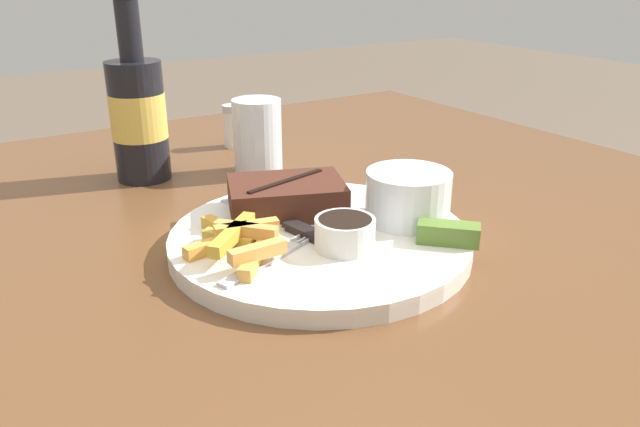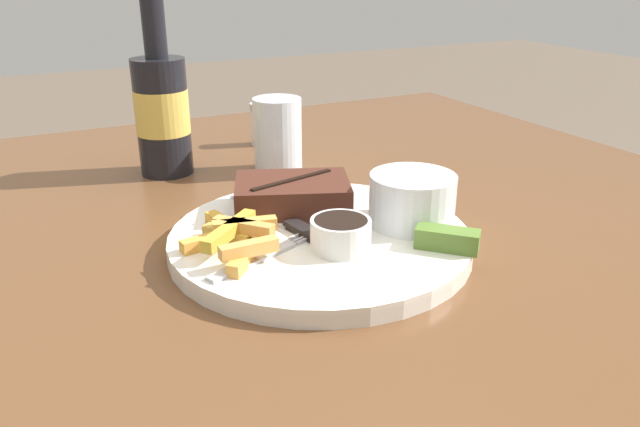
{
  "view_description": "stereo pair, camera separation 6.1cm",
  "coord_description": "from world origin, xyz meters",
  "px_view_note": "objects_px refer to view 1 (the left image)",
  "views": [
    {
      "loc": [
        -0.31,
        -0.48,
        1.01
      ],
      "look_at": [
        0.0,
        0.0,
        0.78
      ],
      "focal_mm": 35.0,
      "sensor_mm": 36.0,
      "label": 1
    },
    {
      "loc": [
        -0.25,
        -0.51,
        1.01
      ],
      "look_at": [
        0.0,
        0.0,
        0.78
      ],
      "focal_mm": 35.0,
      "sensor_mm": 36.0,
      "label": 2
    }
  ],
  "objects_px": {
    "coleslaw_cup": "(408,193)",
    "dipping_sauce_cup": "(346,232)",
    "pickle_spear": "(448,233)",
    "drinking_glass": "(258,137)",
    "dinner_plate": "(320,240)",
    "salt_shaker": "(233,126)",
    "beer_bottle": "(138,113)",
    "steak_portion": "(290,196)",
    "knife_utensil": "(284,224)",
    "fork_utensil": "(269,259)"
  },
  "relations": [
    {
      "from": "steak_portion",
      "to": "pickle_spear",
      "type": "relative_size",
      "value": 2.5
    },
    {
      "from": "steak_portion",
      "to": "beer_bottle",
      "type": "relative_size",
      "value": 0.58
    },
    {
      "from": "steak_portion",
      "to": "fork_utensil",
      "type": "bearing_deg",
      "value": -129.29
    },
    {
      "from": "coleslaw_cup",
      "to": "beer_bottle",
      "type": "relative_size",
      "value": 0.36
    },
    {
      "from": "dipping_sauce_cup",
      "to": "knife_utensil",
      "type": "height_order",
      "value": "dipping_sauce_cup"
    },
    {
      "from": "knife_utensil",
      "to": "pickle_spear",
      "type": "bearing_deg",
      "value": -147.06
    },
    {
      "from": "coleslaw_cup",
      "to": "dipping_sauce_cup",
      "type": "relative_size",
      "value": 1.54
    },
    {
      "from": "drinking_glass",
      "to": "fork_utensil",
      "type": "bearing_deg",
      "value": -115.76
    },
    {
      "from": "steak_portion",
      "to": "beer_bottle",
      "type": "distance_m",
      "value": 0.26
    },
    {
      "from": "dinner_plate",
      "to": "knife_utensil",
      "type": "distance_m",
      "value": 0.04
    },
    {
      "from": "pickle_spear",
      "to": "fork_utensil",
      "type": "distance_m",
      "value": 0.17
    },
    {
      "from": "pickle_spear",
      "to": "beer_bottle",
      "type": "bearing_deg",
      "value": 112.82
    },
    {
      "from": "knife_utensil",
      "to": "dipping_sauce_cup",
      "type": "bearing_deg",
      "value": -172.48
    },
    {
      "from": "fork_utensil",
      "to": "beer_bottle",
      "type": "relative_size",
      "value": 0.52
    },
    {
      "from": "fork_utensil",
      "to": "salt_shaker",
      "type": "relative_size",
      "value": 1.98
    },
    {
      "from": "beer_bottle",
      "to": "drinking_glass",
      "type": "distance_m",
      "value": 0.16
    },
    {
      "from": "dinner_plate",
      "to": "pickle_spear",
      "type": "bearing_deg",
      "value": -44.55
    },
    {
      "from": "coleslaw_cup",
      "to": "drinking_glass",
      "type": "height_order",
      "value": "drinking_glass"
    },
    {
      "from": "steak_portion",
      "to": "dipping_sauce_cup",
      "type": "relative_size",
      "value": 2.51
    },
    {
      "from": "coleslaw_cup",
      "to": "steak_portion",
      "type": "bearing_deg",
      "value": 135.38
    },
    {
      "from": "steak_portion",
      "to": "drinking_glass",
      "type": "bearing_deg",
      "value": 72.94
    },
    {
      "from": "dinner_plate",
      "to": "beer_bottle",
      "type": "xyz_separation_m",
      "value": [
        -0.08,
        0.31,
        0.08
      ]
    },
    {
      "from": "beer_bottle",
      "to": "drinking_glass",
      "type": "relative_size",
      "value": 2.47
    },
    {
      "from": "pickle_spear",
      "to": "drinking_glass",
      "type": "xyz_separation_m",
      "value": [
        -0.03,
        0.34,
        0.02
      ]
    },
    {
      "from": "steak_portion",
      "to": "pickle_spear",
      "type": "distance_m",
      "value": 0.18
    },
    {
      "from": "beer_bottle",
      "to": "salt_shaker",
      "type": "distance_m",
      "value": 0.19
    },
    {
      "from": "coleslaw_cup",
      "to": "salt_shaker",
      "type": "bearing_deg",
      "value": 91.04
    },
    {
      "from": "dipping_sauce_cup",
      "to": "knife_utensil",
      "type": "distance_m",
      "value": 0.08
    },
    {
      "from": "drinking_glass",
      "to": "salt_shaker",
      "type": "distance_m",
      "value": 0.14
    },
    {
      "from": "dinner_plate",
      "to": "drinking_glass",
      "type": "bearing_deg",
      "value": 76.29
    },
    {
      "from": "dipping_sauce_cup",
      "to": "knife_utensil",
      "type": "bearing_deg",
      "value": 107.52
    },
    {
      "from": "fork_utensil",
      "to": "drinking_glass",
      "type": "xyz_separation_m",
      "value": [
        0.13,
        0.28,
        0.03
      ]
    },
    {
      "from": "beer_bottle",
      "to": "salt_shaker",
      "type": "relative_size",
      "value": 3.79
    },
    {
      "from": "dipping_sauce_cup",
      "to": "beer_bottle",
      "type": "relative_size",
      "value": 0.23
    },
    {
      "from": "pickle_spear",
      "to": "drinking_glass",
      "type": "bearing_deg",
      "value": 94.84
    },
    {
      "from": "fork_utensil",
      "to": "drinking_glass",
      "type": "distance_m",
      "value": 0.31
    },
    {
      "from": "knife_utensil",
      "to": "salt_shaker",
      "type": "distance_m",
      "value": 0.37
    },
    {
      "from": "dinner_plate",
      "to": "salt_shaker",
      "type": "height_order",
      "value": "salt_shaker"
    },
    {
      "from": "dinner_plate",
      "to": "salt_shaker",
      "type": "relative_size",
      "value": 4.61
    },
    {
      "from": "dinner_plate",
      "to": "knife_utensil",
      "type": "height_order",
      "value": "knife_utensil"
    },
    {
      "from": "dipping_sauce_cup",
      "to": "salt_shaker",
      "type": "xyz_separation_m",
      "value": [
        0.09,
        0.42,
        -0.0
      ]
    },
    {
      "from": "dipping_sauce_cup",
      "to": "drinking_glass",
      "type": "xyz_separation_m",
      "value": [
        0.06,
        0.29,
        0.02
      ]
    },
    {
      "from": "drinking_glass",
      "to": "dipping_sauce_cup",
      "type": "bearing_deg",
      "value": -101.56
    },
    {
      "from": "coleslaw_cup",
      "to": "beer_bottle",
      "type": "bearing_deg",
      "value": 117.42
    },
    {
      "from": "coleslaw_cup",
      "to": "dipping_sauce_cup",
      "type": "height_order",
      "value": "coleslaw_cup"
    },
    {
      "from": "pickle_spear",
      "to": "knife_utensil",
      "type": "xyz_separation_m",
      "value": [
        -0.11,
        0.12,
        -0.01
      ]
    },
    {
      "from": "knife_utensil",
      "to": "beer_bottle",
      "type": "bearing_deg",
      "value": 1.26
    },
    {
      "from": "dinner_plate",
      "to": "fork_utensil",
      "type": "relative_size",
      "value": 2.33
    },
    {
      "from": "dipping_sauce_cup",
      "to": "beer_bottle",
      "type": "bearing_deg",
      "value": 102.63
    },
    {
      "from": "drinking_glass",
      "to": "salt_shaker",
      "type": "height_order",
      "value": "drinking_glass"
    }
  ]
}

